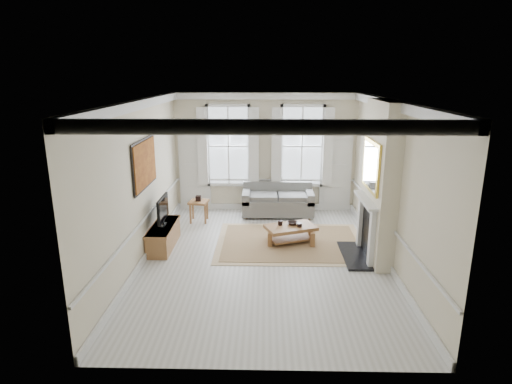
{
  "coord_description": "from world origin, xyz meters",
  "views": [
    {
      "loc": [
        0.02,
        -8.57,
        3.91
      ],
      "look_at": [
        -0.2,
        0.98,
        1.25
      ],
      "focal_mm": 30.0,
      "sensor_mm": 36.0,
      "label": 1
    }
  ],
  "objects_px": {
    "coffee_table": "(291,229)",
    "tv_stand": "(164,236)",
    "side_table": "(199,205)",
    "sofa": "(278,202)"
  },
  "relations": [
    {
      "from": "sofa",
      "to": "coffee_table",
      "type": "bearing_deg",
      "value": -83.28
    },
    {
      "from": "side_table",
      "to": "sofa",
      "type": "bearing_deg",
      "value": 16.94
    },
    {
      "from": "side_table",
      "to": "coffee_table",
      "type": "xyz_separation_m",
      "value": [
        2.41,
        -1.5,
        -0.12
      ]
    },
    {
      "from": "side_table",
      "to": "tv_stand",
      "type": "relative_size",
      "value": 0.39
    },
    {
      "from": "sofa",
      "to": "side_table",
      "type": "relative_size",
      "value": 3.41
    },
    {
      "from": "coffee_table",
      "to": "tv_stand",
      "type": "relative_size",
      "value": 0.88
    },
    {
      "from": "coffee_table",
      "to": "tv_stand",
      "type": "xyz_separation_m",
      "value": [
        -2.96,
        -0.31,
        -0.09
      ]
    },
    {
      "from": "sofa",
      "to": "tv_stand",
      "type": "relative_size",
      "value": 1.34
    },
    {
      "from": "coffee_table",
      "to": "sofa",
      "type": "bearing_deg",
      "value": 75.77
    },
    {
      "from": "coffee_table",
      "to": "side_table",
      "type": "bearing_deg",
      "value": 127.25
    }
  ]
}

